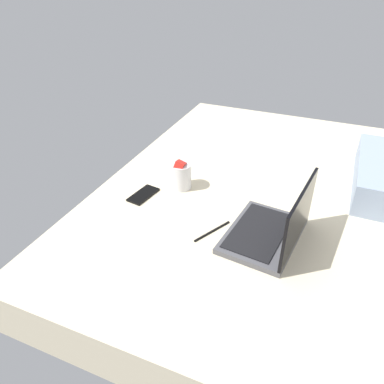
{
  "coord_description": "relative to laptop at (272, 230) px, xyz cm",
  "views": [
    {
      "loc": [
        135.25,
        18.94,
        101.55
      ],
      "look_at": [
        23.69,
        -28.11,
        24.0
      ],
      "focal_mm": 34.5,
      "sensor_mm": 36.0,
      "label": 1
    }
  ],
  "objects": [
    {
      "name": "cell_phone",
      "position": [
        -7.46,
        -55.01,
        -4.01
      ],
      "size": [
        14.88,
        8.87,
        0.8
      ],
      "primitive_type": "cube",
      "rotation": [
        0.0,
        0.0,
        4.56
      ],
      "color": "black",
      "rests_on": "bed_mattress"
    },
    {
      "name": "charger_cable",
      "position": [
        3.94,
        -20.38,
        -4.11
      ],
      "size": [
        15.47,
        8.15,
        0.6
      ],
      "primitive_type": "cube",
      "rotation": [
        0.0,
        0.0,
        -0.46
      ],
      "color": "black",
      "rests_on": "bed_mattress"
    },
    {
      "name": "snack_cup",
      "position": [
        -19.54,
        -43.37,
        1.42
      ],
      "size": [
        9.0,
        9.0,
        13.78
      ],
      "color": "silver",
      "rests_on": "bed_mattress"
    },
    {
      "name": "bed_mattress",
      "position": [
        -32.83,
        -5.71,
        -13.41
      ],
      "size": [
        180.0,
        140.0,
        18.0
      ],
      "primitive_type": "cube",
      "color": "beige",
      "rests_on": "ground"
    },
    {
      "name": "laptop",
      "position": [
        0.0,
        0.0,
        0.0
      ],
      "size": [
        35.4,
        26.6,
        23.0
      ],
      "rotation": [
        0.0,
        0.0,
        -0.11
      ],
      "color": "#4C4C51",
      "rests_on": "bed_mattress"
    }
  ]
}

